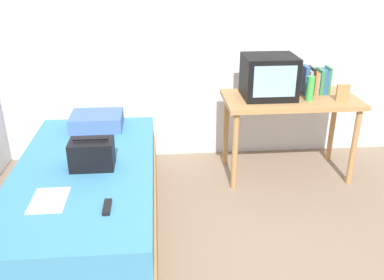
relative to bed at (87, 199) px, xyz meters
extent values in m
cube|color=silver|center=(1.00, 1.28, 1.05)|extent=(5.20, 0.10, 2.60)
cube|color=#B27F4C|center=(0.00, 0.00, -0.10)|extent=(1.00, 2.00, 0.30)
cube|color=teal|center=(0.00, 0.00, 0.15)|extent=(0.97, 1.94, 0.21)
cube|color=#B27F4C|center=(1.69, 0.74, 0.47)|extent=(1.16, 0.60, 0.04)
cylinder|color=#B27F4C|center=(1.17, 0.50, 0.10)|extent=(0.05, 0.05, 0.70)
cylinder|color=#B27F4C|center=(2.21, 0.50, 0.10)|extent=(0.05, 0.05, 0.70)
cylinder|color=#B27F4C|center=(1.17, 0.98, 0.10)|extent=(0.05, 0.05, 0.70)
cylinder|color=#B27F4C|center=(2.21, 0.98, 0.10)|extent=(0.05, 0.05, 0.70)
cube|color=black|center=(1.49, 0.77, 0.67)|extent=(0.44, 0.38, 0.36)
cube|color=#8CB2E0|center=(1.49, 0.58, 0.68)|extent=(0.35, 0.01, 0.26)
cylinder|color=green|center=(1.82, 0.65, 0.59)|extent=(0.07, 0.07, 0.21)
cube|color=#2D5699|center=(1.83, 0.85, 0.61)|extent=(0.04, 0.14, 0.25)
cube|color=gray|center=(1.87, 0.85, 0.60)|extent=(0.03, 0.16, 0.21)
cube|color=black|center=(1.89, 0.85, 0.60)|extent=(0.02, 0.16, 0.23)
cube|color=#CC7233|center=(1.92, 0.85, 0.59)|extent=(0.02, 0.16, 0.20)
cube|color=gray|center=(1.94, 0.85, 0.58)|extent=(0.02, 0.14, 0.19)
cube|color=#337F47|center=(1.97, 0.85, 0.60)|extent=(0.03, 0.16, 0.22)
cube|color=#2D5699|center=(2.01, 0.85, 0.60)|extent=(0.04, 0.15, 0.21)
cube|color=#337F47|center=(2.04, 0.85, 0.61)|extent=(0.02, 0.14, 0.23)
cube|color=#B27F4C|center=(2.09, 0.61, 0.56)|extent=(0.11, 0.02, 0.14)
cube|color=#4766AD|center=(0.01, 0.75, 0.32)|extent=(0.43, 0.34, 0.12)
cube|color=black|center=(0.07, 0.00, 0.36)|extent=(0.30, 0.20, 0.20)
cylinder|color=black|center=(0.07, 0.00, 0.47)|extent=(0.24, 0.02, 0.02)
cube|color=white|center=(-0.14, -0.43, 0.26)|extent=(0.21, 0.29, 0.01)
cube|color=black|center=(0.22, -0.55, 0.27)|extent=(0.04, 0.16, 0.02)
camera|label=1|loc=(0.54, -2.69, 1.62)|focal=39.60mm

